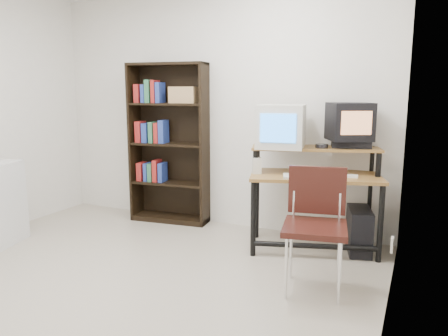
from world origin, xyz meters
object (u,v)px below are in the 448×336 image
at_px(computer_desk, 315,179).
at_px(crt_tv, 350,122).
at_px(pc_tower, 359,230).
at_px(crt_monitor, 281,126).
at_px(school_chair, 316,215).
at_px(bookshelf, 170,142).

height_order(computer_desk, crt_tv, crt_tv).
bearing_deg(pc_tower, computer_desk, 175.75).
xyz_separation_m(crt_monitor, pc_tower, (0.76, 0.08, -0.97)).
distance_m(crt_monitor, school_chair, 1.16).
xyz_separation_m(pc_tower, bookshelf, (-2.17, 0.16, 0.72)).
xyz_separation_m(crt_monitor, crt_tv, (0.61, 0.21, 0.05)).
bearing_deg(pc_tower, crt_monitor, 171.49).
relative_size(computer_desk, bookshelf, 0.73).
height_order(crt_monitor, bookshelf, bookshelf).
bearing_deg(crt_tv, crt_monitor, 171.74).
bearing_deg(pc_tower, bookshelf, 161.03).
bearing_deg(pc_tower, school_chair, -118.24).
bearing_deg(school_chair, bookshelf, 140.46).
bearing_deg(crt_monitor, bookshelf, 160.64).
xyz_separation_m(crt_tv, bookshelf, (-2.01, 0.03, -0.29)).
height_order(crt_tv, school_chair, crt_tv).
xyz_separation_m(computer_desk, crt_tv, (0.26, 0.21, 0.54)).
bearing_deg(crt_tv, school_chair, -121.07).
height_order(pc_tower, school_chair, school_chair).
bearing_deg(crt_monitor, crt_tv, 9.85).
relative_size(school_chair, bookshelf, 0.51).
relative_size(computer_desk, school_chair, 1.42).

